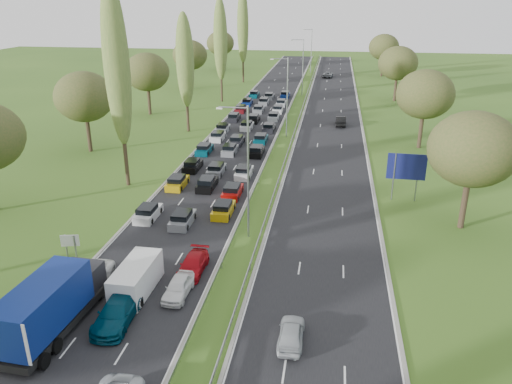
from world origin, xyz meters
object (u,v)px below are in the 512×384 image
at_px(near_car_2, 91,276).
at_px(info_sign, 70,243).
at_px(white_van_rear, 138,276).
at_px(blue_lorry, 52,304).
at_px(direction_sign, 406,169).

bearing_deg(near_car_2, info_sign, 133.35).
relative_size(white_van_rear, info_sign, 2.66).
bearing_deg(blue_lorry, near_car_2, 96.89).
relative_size(near_car_2, white_van_rear, 0.84).
bearing_deg(direction_sign, near_car_2, -140.50).
relative_size(info_sign, direction_sign, 0.40).
distance_m(blue_lorry, info_sign, 10.11).
xyz_separation_m(blue_lorry, white_van_rear, (3.47, 5.51, -0.93)).
bearing_deg(white_van_rear, info_sign, 153.51).
bearing_deg(blue_lorry, info_sign, 116.01).
height_order(near_car_2, blue_lorry, blue_lorry).
bearing_deg(direction_sign, white_van_rear, -135.59).
relative_size(blue_lorry, white_van_rear, 1.71).
bearing_deg(near_car_2, blue_lorry, -87.68).
distance_m(near_car_2, info_sign, 5.08).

